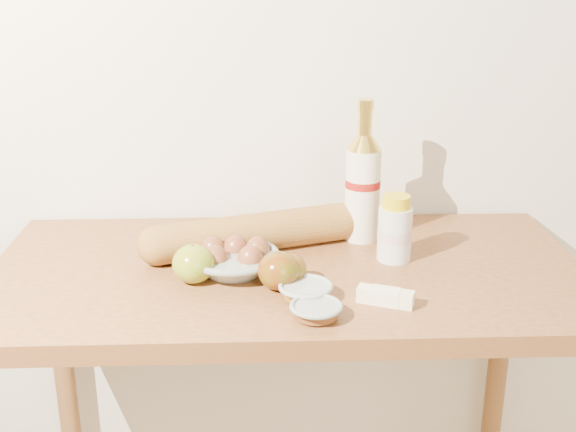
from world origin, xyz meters
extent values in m
cube|color=beige|center=(0.00, 1.51, 1.30)|extent=(3.50, 0.02, 2.60)
cube|color=#935C2F|center=(0.00, 1.18, 0.88)|extent=(1.20, 0.60, 0.04)
cylinder|color=brown|center=(-0.55, 1.43, 0.43)|extent=(0.05, 0.05, 0.86)
cylinder|color=brown|center=(0.55, 1.43, 0.43)|extent=(0.05, 0.05, 0.86)
cylinder|color=white|center=(0.17, 1.33, 1.00)|extent=(0.10, 0.10, 0.20)
cylinder|color=maroon|center=(0.17, 1.33, 1.03)|extent=(0.10, 0.10, 0.02)
cone|color=gold|center=(0.17, 1.33, 1.12)|extent=(0.10, 0.10, 0.03)
cylinder|color=gold|center=(0.17, 1.33, 1.16)|extent=(0.04, 0.04, 0.05)
cylinder|color=gold|center=(0.17, 1.33, 1.20)|extent=(0.05, 0.05, 0.02)
cylinder|color=silver|center=(0.22, 1.21, 0.96)|extent=(0.07, 0.07, 0.11)
cylinder|color=beige|center=(0.22, 1.21, 0.96)|extent=(0.07, 0.07, 0.02)
cylinder|color=#DCBE0B|center=(0.22, 1.21, 1.03)|extent=(0.06, 0.06, 0.03)
torus|color=gray|center=(-0.11, 1.16, 0.94)|extent=(0.20, 0.20, 0.01)
ellipsoid|color=brown|center=(-0.14, 1.14, 0.93)|extent=(0.06, 0.06, 0.06)
ellipsoid|color=brown|center=(-0.07, 1.14, 0.93)|extent=(0.06, 0.06, 0.06)
ellipsoid|color=brown|center=(-0.10, 1.19, 0.93)|extent=(0.06, 0.06, 0.06)
ellipsoid|color=brown|center=(-0.15, 1.19, 0.93)|extent=(0.06, 0.06, 0.06)
ellipsoid|color=brown|center=(-0.06, 1.18, 0.93)|extent=(0.06, 0.06, 0.06)
cylinder|color=#A77633|center=(-0.07, 1.27, 0.94)|extent=(0.41, 0.21, 0.08)
sphere|color=#A77633|center=(-0.26, 1.20, 0.94)|extent=(0.10, 0.10, 0.08)
sphere|color=#A77633|center=(0.13, 1.33, 0.94)|extent=(0.10, 0.10, 0.08)
ellipsoid|color=#A59121|center=(-0.18, 1.12, 0.94)|extent=(0.09, 0.09, 0.08)
cylinder|color=#52341B|center=(-0.18, 1.12, 0.97)|extent=(0.01, 0.01, 0.01)
ellipsoid|color=maroon|center=(-0.02, 1.08, 0.94)|extent=(0.08, 0.08, 0.07)
cylinder|color=#4C3519|center=(-0.02, 1.08, 0.97)|extent=(0.01, 0.01, 0.01)
ellipsoid|color=#99080B|center=(0.00, 1.10, 0.93)|extent=(0.08, 0.08, 0.06)
cylinder|color=#53351B|center=(0.00, 1.10, 0.96)|extent=(0.01, 0.01, 0.01)
torus|color=gray|center=(0.04, 0.96, 0.92)|extent=(0.11, 0.11, 0.01)
cylinder|color=brown|center=(0.04, 0.96, 0.91)|extent=(0.09, 0.09, 0.02)
torus|color=#96A49F|center=(0.03, 1.03, 0.92)|extent=(0.13, 0.13, 0.01)
cylinder|color=#885715|center=(0.03, 1.03, 0.91)|extent=(0.10, 0.10, 0.02)
cube|color=#F7F3BF|center=(0.17, 1.01, 0.91)|extent=(0.11, 0.06, 0.03)
cube|color=white|center=(0.17, 1.01, 0.91)|extent=(0.06, 0.05, 0.03)
camera|label=1|loc=(-0.05, -0.16, 1.49)|focal=45.00mm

